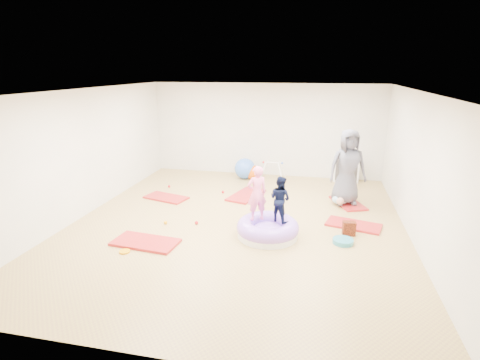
# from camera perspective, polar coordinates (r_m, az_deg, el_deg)

# --- Properties ---
(room) EXTENTS (7.01, 8.01, 2.81)m
(room) POSITION_cam_1_polar(r_m,az_deg,el_deg) (7.68, -0.47, 2.94)
(room) COLOR #9F7D4C
(room) RESTS_ON ground
(gym_mat_front_left) EXTENTS (1.30, 0.74, 0.05)m
(gym_mat_front_left) POSITION_cam_1_polar(r_m,az_deg,el_deg) (7.48, -14.21, -9.18)
(gym_mat_front_left) COLOR #A21233
(gym_mat_front_left) RESTS_ON ground
(gym_mat_mid_left) EXTENTS (1.20, 0.82, 0.05)m
(gym_mat_mid_left) POSITION_cam_1_polar(r_m,az_deg,el_deg) (9.83, -11.19, -2.64)
(gym_mat_mid_left) COLOR #A21233
(gym_mat_mid_left) RESTS_ON ground
(gym_mat_center_back) EXTENTS (0.92, 1.33, 0.05)m
(gym_mat_center_back) POSITION_cam_1_polar(r_m,az_deg,el_deg) (9.82, 0.92, -2.32)
(gym_mat_center_back) COLOR #A21233
(gym_mat_center_back) RESTS_ON ground
(gym_mat_right) EXTENTS (1.22, 0.83, 0.05)m
(gym_mat_right) POSITION_cam_1_polar(r_m,az_deg,el_deg) (8.37, 16.91, -6.56)
(gym_mat_right) COLOR #A21233
(gym_mat_right) RESTS_ON ground
(gym_mat_rear_right) EXTENTS (0.92, 1.21, 0.05)m
(gym_mat_rear_right) POSITION_cam_1_polar(r_m,az_deg,el_deg) (9.65, 16.10, -3.37)
(gym_mat_rear_right) COLOR #A21233
(gym_mat_rear_right) RESTS_ON ground
(inflatable_cushion) EXTENTS (1.24, 1.24, 0.39)m
(inflatable_cushion) POSITION_cam_1_polar(r_m,az_deg,el_deg) (7.52, 4.24, -7.47)
(inflatable_cushion) COLOR white
(inflatable_cushion) RESTS_ON ground
(child_pink) EXTENTS (0.48, 0.43, 1.11)m
(child_pink) POSITION_cam_1_polar(r_m,az_deg,el_deg) (7.34, 2.59, -1.66)
(child_pink) COLOR pink
(child_pink) RESTS_ON inflatable_cushion
(child_navy) EXTENTS (0.56, 0.53, 0.92)m
(child_navy) POSITION_cam_1_polar(r_m,az_deg,el_deg) (7.34, 6.14, -2.53)
(child_navy) COLOR black
(child_navy) RESTS_ON inflatable_cushion
(adult_caregiver) EXTENTS (1.01, 0.79, 1.82)m
(adult_caregiver) POSITION_cam_1_polar(r_m,az_deg,el_deg) (9.31, 16.09, 1.93)
(adult_caregiver) COLOR #4A4B59
(adult_caregiver) RESTS_ON gym_mat_rear_right
(infant) EXTENTS (0.38, 0.38, 0.22)m
(infant) POSITION_cam_1_polar(r_m,az_deg,el_deg) (9.38, 14.99, -2.96)
(infant) COLOR #93BBD6
(infant) RESTS_ON gym_mat_rear_right
(ball_pit_balls) EXTENTS (3.70, 2.82, 0.08)m
(ball_pit_balls) POSITION_cam_1_polar(r_m,az_deg,el_deg) (8.68, -3.92, -4.89)
(ball_pit_balls) COLOR red
(ball_pit_balls) RESTS_ON ground
(exercise_ball_blue) EXTENTS (0.62, 0.62, 0.62)m
(exercise_ball_blue) POSITION_cam_1_polar(r_m,az_deg,el_deg) (11.29, 0.74, 1.76)
(exercise_ball_blue) COLOR blue
(exercise_ball_blue) RESTS_ON ground
(exercise_ball_orange) EXTENTS (0.44, 0.44, 0.44)m
(exercise_ball_orange) POSITION_cam_1_polar(r_m,az_deg,el_deg) (11.26, 1.86, 1.22)
(exercise_ball_orange) COLOR #D95408
(exercise_ball_orange) RESTS_ON ground
(infant_play_gym) EXTENTS (0.75, 0.71, 0.57)m
(infant_play_gym) POSITION_cam_1_polar(r_m,az_deg,el_deg) (11.08, 4.98, 1.79)
(infant_play_gym) COLOR white
(infant_play_gym) RESTS_ON ground
(cube_shelf) EXTENTS (0.72, 0.35, 0.72)m
(cube_shelf) POSITION_cam_1_polar(r_m,az_deg,el_deg) (11.46, 15.86, 1.58)
(cube_shelf) COLOR white
(cube_shelf) RESTS_ON ground
(balance_disc) EXTENTS (0.39, 0.39, 0.09)m
(balance_disc) POSITION_cam_1_polar(r_m,az_deg,el_deg) (7.52, 15.42, -8.98)
(balance_disc) COLOR teal
(balance_disc) RESTS_ON ground
(backpack) EXTENTS (0.26, 0.18, 0.29)m
(backpack) POSITION_cam_1_polar(r_m,az_deg,el_deg) (7.86, 16.27, -7.09)
(backpack) COLOR maroon
(backpack) RESTS_ON ground
(yellow_toy) EXTENTS (0.20, 0.20, 0.03)m
(yellow_toy) POSITION_cam_1_polar(r_m,az_deg,el_deg) (7.26, -17.18, -10.38)
(yellow_toy) COLOR #DC9300
(yellow_toy) RESTS_ON ground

